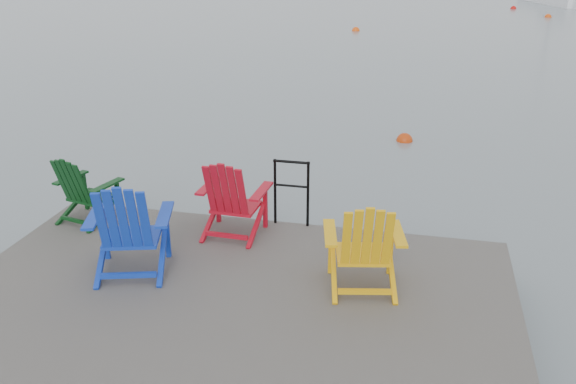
% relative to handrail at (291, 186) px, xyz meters
% --- Properties ---
extents(ground, '(400.00, 400.00, 0.00)m').
position_rel_handrail_xyz_m(ground, '(-0.25, -2.45, -1.04)').
color(ground, slate).
rests_on(ground, ground).
extents(dock, '(6.00, 5.00, 1.40)m').
position_rel_handrail_xyz_m(dock, '(-0.25, -2.45, -0.69)').
color(dock, '#322F2D').
rests_on(dock, ground).
extents(handrail, '(0.48, 0.04, 0.90)m').
position_rel_handrail_xyz_m(handrail, '(0.00, 0.00, 0.00)').
color(handrail, black).
rests_on(handrail, dock).
extents(chair_green, '(0.86, 0.81, 0.94)m').
position_rel_handrail_xyz_m(chair_green, '(-2.70, -0.51, -0.07)').
color(chair_green, '#093310').
rests_on(chair_green, dock).
extents(chair_blue, '(1.07, 1.02, 1.15)m').
position_rel_handrail_xyz_m(chair_blue, '(-1.47, -1.67, 0.04)').
color(chair_blue, '#1135B5').
rests_on(chair_blue, dock).
extents(chair_red, '(0.86, 0.80, 1.05)m').
position_rel_handrail_xyz_m(chair_red, '(-0.66, -0.49, -0.01)').
color(chair_red, '#B40D1D').
rests_on(chair_red, dock).
extents(chair_yellow, '(0.96, 0.90, 1.06)m').
position_rel_handrail_xyz_m(chair_yellow, '(1.11, -1.44, -0.01)').
color(chair_yellow, '#F3AD0D').
rests_on(chair_yellow, dock).
extents(buoy_a, '(0.36, 0.36, 0.36)m').
position_rel_handrail_xyz_m(buoy_a, '(1.25, 5.75, -1.04)').
color(buoy_a, '#BC350B').
rests_on(buoy_a, ground).
extents(buoy_b, '(0.39, 0.39, 0.39)m').
position_rel_handrail_xyz_m(buoy_b, '(-2.00, 23.90, -1.04)').
color(buoy_b, '#F3510E').
rests_on(buoy_b, ground).
extents(buoy_c, '(0.40, 0.40, 0.40)m').
position_rel_handrail_xyz_m(buoy_c, '(8.37, 32.58, -1.04)').
color(buoy_c, '#E84A0D').
rests_on(buoy_c, ground).
extents(buoy_d, '(0.40, 0.40, 0.40)m').
position_rel_handrail_xyz_m(buoy_d, '(6.95, 37.55, -1.04)').
color(buoy_d, red).
rests_on(buoy_d, ground).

